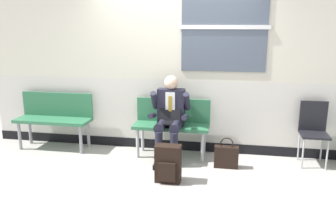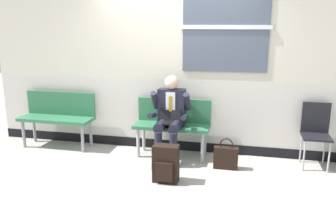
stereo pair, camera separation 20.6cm
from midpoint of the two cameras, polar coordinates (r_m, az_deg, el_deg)
The scene contains 8 objects.
ground_plane at distance 5.05m, azimuth 0.53°, elevation -8.82°, with size 18.00×18.00×0.00m, color #9E9991.
station_wall at distance 5.42m, azimuth 2.40°, elevation 7.35°, with size 6.14×0.17×2.67m.
bench_with_person at distance 5.30m, azimuth 1.89°, elevation -1.64°, with size 1.14×0.42×0.87m.
bench_empty at distance 5.97m, azimuth -16.69°, elevation -0.34°, with size 1.21×0.42×0.90m.
person_seated at distance 5.08m, azimuth 1.49°, elevation -0.67°, with size 0.57×0.70×1.25m.
backpack at distance 4.49m, azimuth 0.95°, elevation -8.57°, with size 0.33×0.22×0.49m.
handbag at distance 4.99m, azimuth 10.67°, elevation -7.35°, with size 0.34×0.12×0.45m.
folding_chair at distance 5.36m, azimuth 24.14°, elevation -2.55°, with size 0.38×0.38×0.91m.
Camera 2 is at (1.09, -4.52, 1.97)m, focal length 37.08 mm.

